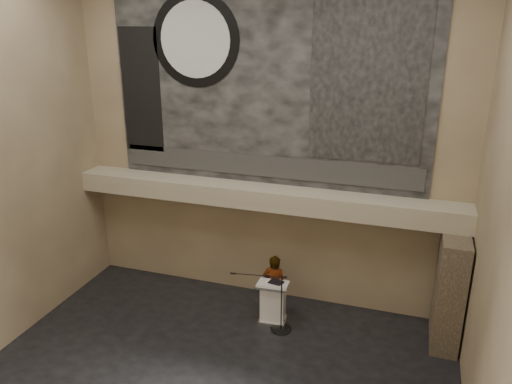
% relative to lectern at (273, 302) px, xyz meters
% --- Properties ---
extents(wall_back, '(10.00, 0.02, 8.50)m').
position_rel_lectern_xyz_m(wall_back, '(-0.62, 1.33, 3.70)').
color(wall_back, '#7C684F').
rests_on(wall_back, floor).
extents(wall_front, '(10.00, 0.02, 8.50)m').
position_rel_lectern_xyz_m(wall_front, '(-0.62, -6.67, 3.70)').
color(wall_front, '#7C684F').
rests_on(wall_front, floor).
extents(wall_right, '(0.02, 8.00, 8.50)m').
position_rel_lectern_xyz_m(wall_right, '(4.38, -2.67, 3.70)').
color(wall_right, '#7C684F').
rests_on(wall_right, floor).
extents(soffit, '(10.00, 0.80, 0.50)m').
position_rel_lectern_xyz_m(soffit, '(-0.62, 0.93, 2.40)').
color(soffit, tan).
rests_on(soffit, wall_back).
extents(sprinkler_left, '(0.04, 0.04, 0.06)m').
position_rel_lectern_xyz_m(sprinkler_left, '(-2.22, 0.88, 2.12)').
color(sprinkler_left, '#B2893D').
rests_on(sprinkler_left, soffit).
extents(sprinkler_right, '(0.04, 0.04, 0.06)m').
position_rel_lectern_xyz_m(sprinkler_right, '(1.28, 0.88, 2.12)').
color(sprinkler_right, '#B2893D').
rests_on(sprinkler_right, soffit).
extents(banner, '(8.00, 0.05, 5.00)m').
position_rel_lectern_xyz_m(banner, '(-0.62, 1.30, 5.15)').
color(banner, black).
rests_on(banner, wall_back).
extents(banner_text_strip, '(7.76, 0.02, 0.55)m').
position_rel_lectern_xyz_m(banner_text_strip, '(-0.62, 1.26, 3.10)').
color(banner_text_strip, '#2A2A2A').
rests_on(banner_text_strip, banner).
extents(banner_clock_rim, '(2.30, 0.02, 2.30)m').
position_rel_lectern_xyz_m(banner_clock_rim, '(-2.42, 1.26, 6.15)').
color(banner_clock_rim, black).
rests_on(banner_clock_rim, banner).
extents(banner_clock_face, '(1.84, 0.02, 1.84)m').
position_rel_lectern_xyz_m(banner_clock_face, '(-2.42, 1.24, 6.15)').
color(banner_clock_face, silver).
rests_on(banner_clock_face, banner).
extents(banner_building_print, '(2.60, 0.02, 3.60)m').
position_rel_lectern_xyz_m(banner_building_print, '(1.78, 1.26, 5.25)').
color(banner_building_print, black).
rests_on(banner_building_print, banner).
extents(banner_brick_print, '(1.10, 0.02, 3.20)m').
position_rel_lectern_xyz_m(banner_brick_print, '(-4.02, 1.26, 4.85)').
color(banner_brick_print, black).
rests_on(banner_brick_print, banner).
extents(stone_pier, '(0.60, 1.40, 2.70)m').
position_rel_lectern_xyz_m(stone_pier, '(4.03, 0.48, 0.80)').
color(stone_pier, '#413528').
rests_on(stone_pier, floor).
extents(lectern, '(0.79, 0.59, 1.14)m').
position_rel_lectern_xyz_m(lectern, '(0.00, 0.00, 0.00)').
color(lectern, silver).
rests_on(lectern, floor).
extents(binder, '(0.38, 0.34, 0.04)m').
position_rel_lectern_xyz_m(binder, '(0.07, 0.01, 0.56)').
color(binder, black).
rests_on(binder, lectern).
extents(papers, '(0.27, 0.33, 0.00)m').
position_rel_lectern_xyz_m(papers, '(-0.08, -0.05, 0.55)').
color(papers, white).
rests_on(papers, lectern).
extents(speaker_person, '(0.62, 0.41, 1.67)m').
position_rel_lectern_xyz_m(speaker_person, '(-0.05, 0.30, 0.28)').
color(speaker_person, white).
rests_on(speaker_person, floor).
extents(mic_stand, '(1.48, 0.52, 1.49)m').
position_rel_lectern_xyz_m(mic_stand, '(0.24, -0.28, -0.33)').
color(mic_stand, black).
rests_on(mic_stand, floor).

